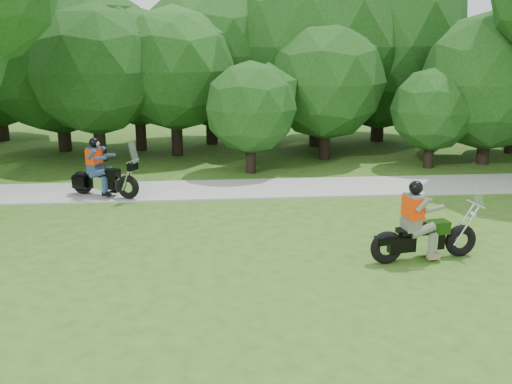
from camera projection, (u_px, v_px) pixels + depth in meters
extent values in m
plane|color=#2D5A19|center=(356.00, 309.00, 9.91)|extent=(100.00, 100.00, 0.00)
cube|color=#A0A09B|center=(290.00, 188.00, 17.58)|extent=(60.00, 2.20, 0.06)
cylinder|color=black|center=(378.00, 121.00, 25.25)|extent=(0.56, 0.56, 1.80)
sphere|color=#1B3911|center=(382.00, 45.00, 24.38)|extent=(7.29, 7.29, 7.29)
cylinder|color=black|center=(316.00, 125.00, 24.15)|extent=(0.56, 0.56, 1.80)
sphere|color=#1B3911|center=(318.00, 46.00, 23.28)|extent=(7.23, 7.23, 7.23)
cylinder|color=black|center=(484.00, 145.00, 20.81)|extent=(0.45, 0.45, 1.38)
sphere|color=#1B3911|center=(491.00, 81.00, 20.20)|extent=(4.95, 4.95, 4.95)
cylinder|color=black|center=(177.00, 133.00, 22.23)|extent=(0.44, 0.44, 1.80)
sphere|color=#204814|center=(174.00, 69.00, 21.58)|extent=(4.72, 4.72, 4.72)
cylinder|color=black|center=(64.00, 129.00, 23.05)|extent=(0.52, 0.52, 1.80)
sphere|color=#1B3911|center=(57.00, 54.00, 22.25)|extent=(6.34, 6.34, 6.34)
cylinder|color=black|center=(100.00, 137.00, 21.25)|extent=(0.44, 0.44, 1.80)
sphere|color=#1B3911|center=(95.00, 70.00, 20.59)|extent=(4.74, 4.74, 4.74)
cylinder|color=black|center=(141.00, 128.00, 23.23)|extent=(0.43, 0.43, 1.80)
sphere|color=#1B3911|center=(137.00, 68.00, 22.58)|extent=(4.68, 4.68, 4.68)
cylinder|color=black|center=(1.00, 121.00, 25.31)|extent=(0.55, 0.55, 1.80)
cylinder|color=black|center=(251.00, 155.00, 19.46)|extent=(0.36, 0.36, 1.22)
sphere|color=#1B3911|center=(251.00, 108.00, 19.02)|extent=(3.12, 3.12, 3.12)
cylinder|color=black|center=(510.00, 140.00, 22.72)|extent=(0.34, 0.34, 1.03)
cylinder|color=black|center=(429.00, 152.00, 20.24)|extent=(0.35, 0.35, 1.12)
sphere|color=#1B3911|center=(432.00, 110.00, 19.83)|extent=(2.92, 2.92, 2.92)
cylinder|color=black|center=(212.00, 123.00, 24.55)|extent=(0.51, 0.51, 1.80)
sphere|color=#1B3911|center=(210.00, 54.00, 23.77)|extent=(6.13, 6.13, 6.13)
cylinder|color=black|center=(325.00, 139.00, 21.55)|extent=(0.42, 0.42, 1.52)
sphere|color=#1B3911|center=(326.00, 81.00, 20.97)|extent=(4.36, 4.36, 4.36)
torus|color=black|center=(387.00, 247.00, 11.79)|extent=(0.73, 0.31, 0.71)
torus|color=black|center=(461.00, 241.00, 12.18)|extent=(0.73, 0.31, 0.71)
cube|color=black|center=(415.00, 242.00, 11.92)|extent=(1.26, 0.43, 0.32)
cube|color=silver|center=(423.00, 242.00, 11.96)|extent=(0.53, 0.41, 0.41)
cube|color=black|center=(436.00, 227.00, 11.94)|extent=(0.57, 0.38, 0.26)
cube|color=black|center=(410.00, 231.00, 11.82)|extent=(0.57, 0.40, 0.10)
cylinder|color=silver|center=(464.00, 225.00, 12.09)|extent=(0.55, 0.13, 0.84)
cylinder|color=silver|center=(476.00, 204.00, 12.03)|extent=(0.13, 0.65, 0.04)
cube|color=#545948|center=(411.00, 225.00, 11.78)|extent=(0.36, 0.43, 0.24)
cube|color=#545948|center=(413.00, 208.00, 11.69)|extent=(0.33, 0.46, 0.57)
cube|color=#FF3405|center=(413.00, 207.00, 11.68)|extent=(0.36, 0.51, 0.45)
sphere|color=black|center=(416.00, 188.00, 11.58)|extent=(0.28, 0.28, 0.28)
torus|color=black|center=(82.00, 182.00, 16.72)|extent=(0.72, 0.47, 0.70)
torus|color=black|center=(128.00, 187.00, 16.23)|extent=(0.72, 0.47, 0.70)
cube|color=black|center=(99.00, 182.00, 16.52)|extent=(1.11, 0.67, 0.32)
cube|color=silver|center=(104.00, 183.00, 16.47)|extent=(0.57, 0.50, 0.40)
cube|color=black|center=(110.00, 174.00, 16.32)|extent=(0.59, 0.48, 0.26)
cube|color=black|center=(95.00, 173.00, 16.49)|extent=(0.60, 0.50, 0.10)
cylinder|color=silver|center=(129.00, 175.00, 16.13)|extent=(0.38, 0.20, 0.89)
cylinder|color=silver|center=(133.00, 161.00, 15.96)|extent=(0.29, 0.60, 0.04)
cube|color=black|center=(79.00, 183.00, 16.49)|extent=(0.43, 0.28, 0.34)
cube|color=black|center=(88.00, 179.00, 16.89)|extent=(0.43, 0.28, 0.34)
cube|color=navy|center=(95.00, 169.00, 16.45)|extent=(0.43, 0.47, 0.24)
cube|color=navy|center=(94.00, 157.00, 16.35)|extent=(0.41, 0.49, 0.56)
cube|color=#FF3405|center=(94.00, 156.00, 16.35)|extent=(0.45, 0.54, 0.44)
sphere|color=black|center=(94.00, 142.00, 16.23)|extent=(0.28, 0.28, 0.28)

